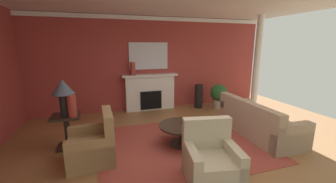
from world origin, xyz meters
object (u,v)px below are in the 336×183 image
object	(u,v)px
fireplace	(150,93)
armchair_facing_fireplace	(211,162)
sofa	(257,123)
side_table	(67,129)
table_lamp	(63,90)
coffee_table	(182,130)
vase_mantel_left	(133,69)
mantel_mirror	(149,56)
vase_tall_corner	(199,96)
armchair_near_window	(94,146)
potted_plant	(218,94)
vase_on_side_table	(72,106)

from	to	relation	value
fireplace	armchair_facing_fireplace	world-z (taller)	fireplace
sofa	side_table	size ratio (longest dim) A/B	3.03
side_table	table_lamp	world-z (taller)	table_lamp
sofa	coffee_table	world-z (taller)	sofa
sofa	table_lamp	distance (m)	4.38
side_table	table_lamp	size ratio (longest dim) A/B	0.93
sofa	vase_mantel_left	world-z (taller)	vase_mantel_left
mantel_mirror	coffee_table	distance (m)	3.16
armchair_facing_fireplace	side_table	bearing A→B (deg)	140.22
mantel_mirror	vase_tall_corner	size ratio (longest dim) A/B	1.58
armchair_near_window	vase_mantel_left	world-z (taller)	vase_mantel_left
fireplace	sofa	size ratio (longest dim) A/B	0.85
coffee_table	table_lamp	world-z (taller)	table_lamp
fireplace	potted_plant	world-z (taller)	fireplace
fireplace	vase_on_side_table	xyz separation A→B (m)	(-2.11, -2.19, 0.36)
armchair_near_window	potted_plant	distance (m)	4.56
armchair_near_window	vase_tall_corner	xyz separation A→B (m)	(3.35, 2.55, 0.09)
armchair_near_window	table_lamp	xyz separation A→B (m)	(-0.53, 0.77, 0.92)
armchair_near_window	table_lamp	distance (m)	1.31
vase_tall_corner	potted_plant	xyz separation A→B (m)	(0.60, -0.28, 0.09)
mantel_mirror	armchair_near_window	size ratio (longest dim) A/B	1.34
vase_mantel_left	potted_plant	distance (m)	2.97
vase_on_side_table	fireplace	bearing A→B (deg)	46.15
sofa	table_lamp	size ratio (longest dim) A/B	2.83
mantel_mirror	vase_tall_corner	xyz separation A→B (m)	(1.63, -0.42, -1.37)
fireplace	armchair_near_window	xyz separation A→B (m)	(-1.73, -2.85, -0.26)
armchair_near_window	vase_tall_corner	bearing A→B (deg)	37.24
vase_on_side_table	potted_plant	size ratio (longest dim) A/B	0.55
mantel_mirror	armchair_facing_fireplace	world-z (taller)	mantel_mirror
potted_plant	armchair_facing_fireplace	bearing A→B (deg)	-122.44
mantel_mirror	side_table	xyz separation A→B (m)	(-2.26, -2.19, -1.37)
vase_tall_corner	vase_on_side_table	world-z (taller)	vase_on_side_table
mantel_mirror	side_table	size ratio (longest dim) A/B	1.81
sofa	potted_plant	world-z (taller)	sofa
mantel_mirror	vase_mantel_left	world-z (taller)	mantel_mirror
coffee_table	vase_mantel_left	distance (m)	2.92
mantel_mirror	fireplace	bearing A→B (deg)	-90.00
fireplace	armchair_facing_fireplace	size ratio (longest dim) A/B	1.89
side_table	vase_mantel_left	size ratio (longest dim) A/B	1.73
sofa	side_table	xyz separation A→B (m)	(-4.22, 0.70, 0.10)
table_lamp	armchair_near_window	bearing A→B (deg)	-55.49
armchair_near_window	armchair_facing_fireplace	size ratio (longest dim) A/B	1.00
vase_on_side_table	mantel_mirror	bearing A→B (deg)	47.68
armchair_near_window	coffee_table	xyz separation A→B (m)	(1.80, 0.15, 0.03)
armchair_facing_fireplace	side_table	xyz separation A→B (m)	(-2.31, 1.92, 0.09)
fireplace	coffee_table	size ratio (longest dim) A/B	1.80
table_lamp	vase_tall_corner	world-z (taller)	table_lamp
potted_plant	mantel_mirror	bearing A→B (deg)	162.56
sofa	armchair_near_window	world-z (taller)	armchair_near_window
mantel_mirror	side_table	distance (m)	3.43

